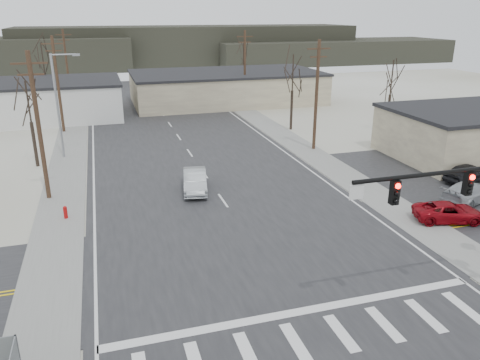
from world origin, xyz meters
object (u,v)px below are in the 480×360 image
Objects in this scene: sedan_crossing at (195,180)px; car_parked_red at (449,212)px; car_far_a at (178,100)px; fire_hydrant at (65,212)px; car_far_b at (106,85)px; car_parked_dark_a at (469,173)px; car_parked_silver at (469,192)px.

sedan_crossing is 1.08× the size of car_parked_red.
car_far_a is at bearing 92.54° from sedan_crossing.
car_far_b is at bearing 85.77° from fire_hydrant.
car_parked_silver is at bearing 128.26° from car_parked_dark_a.
car_parked_red is 1.01× the size of car_parked_dark_a.
car_far_a reaches higher than car_parked_dark_a.
car_far_a is at bearing 29.84° from car_parked_red.
sedan_crossing is 20.71m from car_parked_dark_a.
sedan_crossing reaches higher than car_parked_silver.
sedan_crossing is 32.79m from car_far_a.
car_far_b is at bearing 105.54° from sedan_crossing.
car_far_a reaches higher than car_parked_red.
sedan_crossing is at bearing 15.69° from fire_hydrant.
car_far_a reaches higher than fire_hydrant.
car_parked_red is at bearing 103.26° from car_parked_silver.
car_parked_red is at bearing 115.77° from car_far_a.
car_far_a is 40.02m from car_parked_dark_a.
car_parked_red is at bearing -24.55° from sedan_crossing.
car_parked_dark_a reaches higher than car_parked_silver.
car_parked_dark_a reaches higher than fire_hydrant.
car_parked_silver reaches higher than car_far_b.
sedan_crossing is 1.19× the size of car_far_b.
car_parked_red is 8.35m from car_parked_dark_a.
car_far_a is at bearing 12.73° from car_parked_dark_a.
fire_hydrant is at bearing 60.14° from car_parked_silver.
car_parked_dark_a is 4.34m from car_parked_silver.
sedan_crossing is at bearing 47.77° from car_parked_silver.
car_far_a is at bearing 69.48° from fire_hydrant.
sedan_crossing is at bearing 67.55° from car_parked_dark_a.
car_parked_dark_a is at bearing -69.32° from car_far_b.
car_parked_dark_a is at bearing -1.56° from sedan_crossing.
car_parked_dark_a is (29.05, -1.73, 0.30)m from fire_hydrant.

